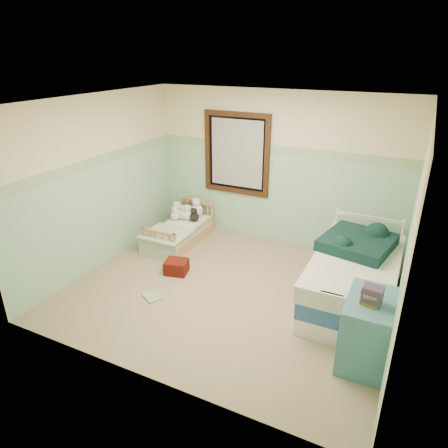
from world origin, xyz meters
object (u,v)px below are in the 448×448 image
at_px(red_pillow, 176,267).
at_px(floor_book, 152,297).
at_px(plush_floor_tan, 155,244).
at_px(twin_bed_frame, 351,295).
at_px(dresser, 367,331).
at_px(plush_floor_cream, 156,242).
at_px(toddler_bed_frame, 180,237).

xyz_separation_m(red_pillow, floor_book, (0.06, -0.70, -0.09)).
relative_size(plush_floor_tan, floor_book, 0.98).
relative_size(plush_floor_tan, red_pillow, 0.80).
distance_m(plush_floor_tan, twin_bed_frame, 3.13).
xyz_separation_m(dresser, floor_book, (-2.70, -0.01, -0.36)).
xyz_separation_m(plush_floor_cream, twin_bed_frame, (3.18, -0.19, -0.01)).
xyz_separation_m(plush_floor_cream, dresser, (3.49, -1.23, 0.26)).
bearing_deg(toddler_bed_frame, dresser, -26.45).
xyz_separation_m(toddler_bed_frame, red_pillow, (0.52, -0.94, 0.02)).
xyz_separation_m(toddler_bed_frame, plush_floor_tan, (-0.15, -0.51, 0.04)).
relative_size(toddler_bed_frame, dresser, 1.74).
xyz_separation_m(twin_bed_frame, red_pillow, (-2.45, -0.35, -0.01)).
bearing_deg(red_pillow, dresser, -14.03).
bearing_deg(floor_book, plush_floor_tan, 150.76).
height_order(dresser, floor_book, dresser).
distance_m(twin_bed_frame, red_pillow, 2.47).
xyz_separation_m(twin_bed_frame, dresser, (0.31, -1.04, 0.27)).
distance_m(plush_floor_cream, floor_book, 1.47).
height_order(twin_bed_frame, red_pillow, twin_bed_frame).
relative_size(twin_bed_frame, floor_book, 7.47).
bearing_deg(twin_bed_frame, toddler_bed_frame, 168.67).
bearing_deg(dresser, plush_floor_cream, 160.61).
height_order(toddler_bed_frame, plush_floor_tan, plush_floor_tan).
bearing_deg(toddler_bed_frame, plush_floor_tan, -107.00).
height_order(dresser, red_pillow, dresser).
bearing_deg(toddler_bed_frame, red_pillow, -60.97).
height_order(red_pillow, floor_book, red_pillow).
relative_size(plush_floor_cream, dresser, 0.31).
xyz_separation_m(twin_bed_frame, floor_book, (-2.39, -1.04, -0.10)).
relative_size(toddler_bed_frame, twin_bed_frame, 0.67).
bearing_deg(floor_book, toddler_bed_frame, 137.29).
bearing_deg(dresser, toddler_bed_frame, 153.55).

